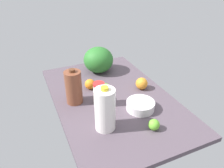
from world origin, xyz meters
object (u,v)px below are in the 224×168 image
object	(u,v)px
watermelon	(98,60)
mixing_bowl	(140,105)
milk_jug	(105,110)
orange_by_jug	(90,84)
tumbler_cup	(99,94)
lime_loose	(154,125)
lime_far_back	(106,88)
chocolate_milk_jug	(74,87)
orange_near_front	(142,84)

from	to	relation	value
watermelon	mixing_bowl	distance (cm)	60.75
milk_jug	orange_by_jug	world-z (taller)	milk_jug
tumbler_cup	watermelon	bearing A→B (deg)	-20.50
milk_jug	lime_loose	distance (cm)	28.58
mixing_bowl	tumbler_cup	distance (cm)	27.07
lime_far_back	orange_by_jug	xyz separation A→B (cm)	(8.20, 9.03, 0.66)
chocolate_milk_jug	lime_loose	bearing A→B (deg)	-143.24
tumbler_cup	lime_far_back	bearing A→B (deg)	-37.07
chocolate_milk_jug	tumbler_cup	world-z (taller)	chocolate_milk_jug
mixing_bowl	orange_near_front	xyz separation A→B (cm)	(21.14, -13.27, 1.60)
milk_jug	lime_far_back	size ratio (longest dim) A/B	4.37
chocolate_milk_jug	tumbler_cup	size ratio (longest dim) A/B	1.48
tumbler_cup	orange_by_jug	distance (cm)	22.15
orange_near_front	orange_by_jug	xyz separation A→B (cm)	(15.29, 34.16, -0.61)
orange_by_jug	chocolate_milk_jug	bearing A→B (deg)	128.87
orange_by_jug	lime_loose	bearing A→B (deg)	-161.93
watermelon	tumbler_cup	xyz separation A→B (cm)	(-45.27, 16.93, -2.36)
mixing_bowl	lime_loose	distance (cm)	19.49
mixing_bowl	lime_far_back	bearing A→B (deg)	22.78
chocolate_milk_jug	orange_near_front	distance (cm)	49.41
tumbler_cup	chocolate_milk_jug	bearing A→B (deg)	53.81
milk_jug	chocolate_milk_jug	size ratio (longest dim) A/B	1.11
tumbler_cup	orange_by_jug	xyz separation A→B (cm)	(21.67, -1.14, -4.43)
watermelon	tumbler_cup	distance (cm)	48.39
mixing_bowl	tumbler_cup	xyz separation A→B (cm)	(14.76, 22.03, 5.41)
watermelon	tumbler_cup	size ratio (longest dim) A/B	1.49
chocolate_milk_jug	tumbler_cup	distance (cm)	17.00
chocolate_milk_jug	orange_by_jug	xyz separation A→B (cm)	(11.80, -14.64, -7.51)
orange_by_jug	milk_jug	bearing A→B (deg)	172.25
milk_jug	mixing_bowl	size ratio (longest dim) A/B	1.50
lime_far_back	orange_by_jug	bearing A→B (deg)	47.77
milk_jug	mixing_bowl	world-z (taller)	milk_jug
mixing_bowl	watermelon	bearing A→B (deg)	4.86
watermelon	lime_loose	size ratio (longest dim) A/B	3.81
milk_jug	tumbler_cup	xyz separation A→B (cm)	(21.90, -4.78, -4.42)
milk_jug	watermelon	distance (cm)	70.62
chocolate_milk_jug	orange_near_front	size ratio (longest dim) A/B	2.77
tumbler_cup	orange_near_front	xyz separation A→B (cm)	(6.38, -35.30, -3.82)
tumbler_cup	orange_by_jug	size ratio (longest dim) A/B	2.18
orange_by_jug	watermelon	bearing A→B (deg)	-33.77
lime_loose	watermelon	bearing A→B (deg)	1.73
mixing_bowl	orange_near_front	world-z (taller)	orange_near_front
milk_jug	chocolate_milk_jug	bearing A→B (deg)	15.33
tumbler_cup	lime_far_back	world-z (taller)	tumbler_cup
lime_loose	lime_far_back	bearing A→B (deg)	10.89
chocolate_milk_jug	mixing_bowl	bearing A→B (deg)	-124.73
lime_far_back	tumbler_cup	bearing A→B (deg)	142.93
chocolate_milk_jug	orange_by_jug	size ratio (longest dim) A/B	3.23
tumbler_cup	orange_near_front	world-z (taller)	tumbler_cup
lime_loose	chocolate_milk_jug	bearing A→B (deg)	36.76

